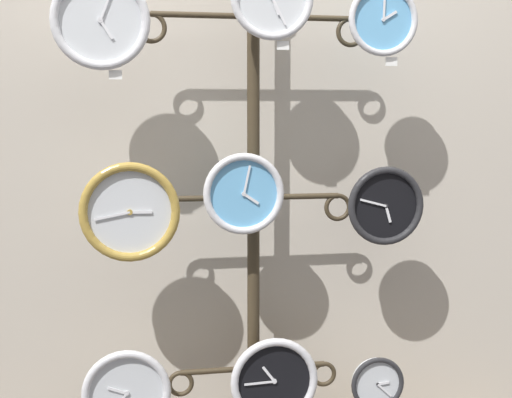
{
  "coord_description": "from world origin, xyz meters",
  "views": [
    {
      "loc": [
        -0.42,
        -1.96,
        1.46
      ],
      "look_at": [
        0.0,
        0.36,
        1.19
      ],
      "focal_mm": 50.0,
      "sensor_mm": 36.0,
      "label": 1
    }
  ],
  "objects_px": {
    "clock_middle_center": "(244,194)",
    "clock_top_left": "(101,20)",
    "display_stand": "(253,308)",
    "clock_bottom_right": "(377,383)",
    "clock_middle_left": "(130,212)",
    "clock_top_right": "(383,20)",
    "clock_bottom_center": "(274,381)",
    "clock_bottom_left": "(127,393)",
    "clock_middle_right": "(385,206)"
  },
  "relations": [
    {
      "from": "clock_middle_right",
      "to": "clock_bottom_left",
      "type": "bearing_deg",
      "value": -178.86
    },
    {
      "from": "display_stand",
      "to": "clock_middle_left",
      "type": "height_order",
      "value": "display_stand"
    },
    {
      "from": "clock_middle_left",
      "to": "clock_top_right",
      "type": "bearing_deg",
      "value": -0.01
    },
    {
      "from": "display_stand",
      "to": "clock_top_left",
      "type": "distance_m",
      "value": 1.08
    },
    {
      "from": "clock_bottom_center",
      "to": "clock_bottom_right",
      "type": "height_order",
      "value": "clock_bottom_center"
    },
    {
      "from": "clock_top_left",
      "to": "clock_top_right",
      "type": "bearing_deg",
      "value": -0.04
    },
    {
      "from": "clock_bottom_center",
      "to": "clock_top_left",
      "type": "bearing_deg",
      "value": 179.5
    },
    {
      "from": "display_stand",
      "to": "clock_middle_left",
      "type": "distance_m",
      "value": 0.56
    },
    {
      "from": "clock_middle_center",
      "to": "clock_top_right",
      "type": "bearing_deg",
      "value": -2.39
    },
    {
      "from": "clock_middle_center",
      "to": "clock_middle_right",
      "type": "bearing_deg",
      "value": 1.4
    },
    {
      "from": "clock_middle_left",
      "to": "clock_bottom_center",
      "type": "relative_size",
      "value": 1.06
    },
    {
      "from": "clock_middle_center",
      "to": "clock_bottom_center",
      "type": "height_order",
      "value": "clock_middle_center"
    },
    {
      "from": "clock_top_left",
      "to": "clock_middle_center",
      "type": "relative_size",
      "value": 1.13
    },
    {
      "from": "display_stand",
      "to": "clock_middle_center",
      "type": "relative_size",
      "value": 7.87
    },
    {
      "from": "clock_middle_center",
      "to": "clock_bottom_left",
      "type": "xyz_separation_m",
      "value": [
        -0.39,
        -0.01,
        -0.64
      ]
    },
    {
      "from": "clock_bottom_right",
      "to": "display_stand",
      "type": "bearing_deg",
      "value": 165.28
    },
    {
      "from": "clock_middle_right",
      "to": "clock_bottom_right",
      "type": "xyz_separation_m",
      "value": [
        -0.03,
        -0.03,
        -0.62
      ]
    },
    {
      "from": "clock_top_right",
      "to": "clock_middle_center",
      "type": "relative_size",
      "value": 0.88
    },
    {
      "from": "clock_top_right",
      "to": "clock_middle_right",
      "type": "distance_m",
      "value": 0.62
    },
    {
      "from": "clock_middle_right",
      "to": "clock_middle_center",
      "type": "bearing_deg",
      "value": -178.6
    },
    {
      "from": "clock_top_left",
      "to": "clock_middle_left",
      "type": "relative_size",
      "value": 0.95
    },
    {
      "from": "clock_bottom_left",
      "to": "clock_middle_right",
      "type": "bearing_deg",
      "value": 1.14
    },
    {
      "from": "clock_bottom_left",
      "to": "clock_bottom_center",
      "type": "bearing_deg",
      "value": -2.09
    },
    {
      "from": "clock_top_left",
      "to": "clock_bottom_center",
      "type": "bearing_deg",
      "value": -0.5
    },
    {
      "from": "clock_top_left",
      "to": "clock_top_right",
      "type": "height_order",
      "value": "clock_top_left"
    },
    {
      "from": "clock_middle_left",
      "to": "clock_bottom_left",
      "type": "height_order",
      "value": "clock_middle_left"
    },
    {
      "from": "clock_bottom_left",
      "to": "clock_bottom_center",
      "type": "relative_size",
      "value": 0.97
    },
    {
      "from": "clock_top_left",
      "to": "clock_middle_right",
      "type": "relative_size",
      "value": 1.12
    },
    {
      "from": "clock_bottom_center",
      "to": "clock_bottom_right",
      "type": "distance_m",
      "value": 0.37
    },
    {
      "from": "display_stand",
      "to": "clock_bottom_left",
      "type": "xyz_separation_m",
      "value": [
        -0.44,
        -0.1,
        -0.24
      ]
    },
    {
      "from": "clock_top_left",
      "to": "clock_middle_right",
      "type": "xyz_separation_m",
      "value": [
        0.93,
        0.03,
        -0.59
      ]
    },
    {
      "from": "clock_bottom_right",
      "to": "clock_bottom_center",
      "type": "bearing_deg",
      "value": -178.93
    },
    {
      "from": "clock_bottom_right",
      "to": "clock_middle_right",
      "type": "bearing_deg",
      "value": 46.03
    },
    {
      "from": "clock_middle_center",
      "to": "clock_bottom_right",
      "type": "bearing_deg",
      "value": -2.02
    },
    {
      "from": "clock_middle_center",
      "to": "clock_top_left",
      "type": "bearing_deg",
      "value": -177.61
    },
    {
      "from": "display_stand",
      "to": "clock_middle_center",
      "type": "bearing_deg",
      "value": -117.83
    },
    {
      "from": "clock_middle_left",
      "to": "clock_middle_center",
      "type": "relative_size",
      "value": 1.18
    },
    {
      "from": "clock_bottom_right",
      "to": "clock_middle_left",
      "type": "bearing_deg",
      "value": -179.83
    },
    {
      "from": "clock_top_left",
      "to": "clock_bottom_right",
      "type": "relative_size",
      "value": 1.58
    },
    {
      "from": "clock_top_left",
      "to": "clock_middle_right",
      "type": "height_order",
      "value": "clock_top_left"
    },
    {
      "from": "display_stand",
      "to": "clock_bottom_center",
      "type": "height_order",
      "value": "display_stand"
    },
    {
      "from": "clock_top_left",
      "to": "display_stand",
      "type": "bearing_deg",
      "value": 12.74
    },
    {
      "from": "display_stand",
      "to": "clock_middle_left",
      "type": "xyz_separation_m",
      "value": [
        -0.42,
        -0.11,
        0.36
      ]
    },
    {
      "from": "clock_middle_left",
      "to": "clock_middle_right",
      "type": "distance_m",
      "value": 0.86
    },
    {
      "from": "display_stand",
      "to": "clock_top_left",
      "type": "height_order",
      "value": "display_stand"
    },
    {
      "from": "clock_top_right",
      "to": "clock_bottom_right",
      "type": "relative_size",
      "value": 1.24
    },
    {
      "from": "clock_bottom_center",
      "to": "clock_bottom_right",
      "type": "bearing_deg",
      "value": 1.07
    },
    {
      "from": "clock_top_right",
      "to": "clock_middle_right",
      "type": "bearing_deg",
      "value": 42.67
    },
    {
      "from": "clock_top_left",
      "to": "clock_middle_center",
      "type": "height_order",
      "value": "clock_top_left"
    },
    {
      "from": "clock_top_left",
      "to": "clock_top_right",
      "type": "distance_m",
      "value": 0.9
    }
  ]
}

